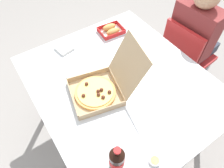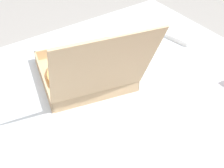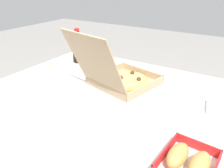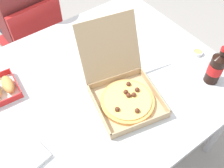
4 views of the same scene
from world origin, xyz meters
The scene contains 7 objects.
dining_table centered at (0.00, 0.00, 0.67)m, with size 1.25×1.09×0.74m.
pizza_box_open centered at (0.01, -0.16, 0.78)m, with size 0.39×0.48×0.32m.
bread_side_box centered at (-0.45, 0.23, 0.76)m, with size 0.16×0.20×0.06m.
cola_bottle centered at (0.44, -0.34, 0.83)m, with size 0.07×0.07×0.22m.
paper_menu centered at (0.33, 0.22, 0.74)m, with size 0.21×0.15×0.00m, color white.
napkin_pile centered at (-0.48, -0.18, 0.75)m, with size 0.11×0.11×0.02m, color white.
dipping_sauce_cup centered at (0.53, -0.17, 0.75)m, with size 0.06×0.06×0.02m.
Camera 3 is at (-0.53, 0.78, 1.26)m, focal length 36.23 mm.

